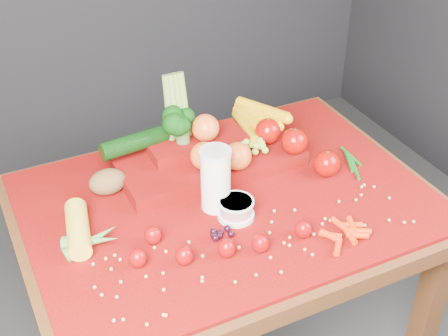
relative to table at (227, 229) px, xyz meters
name	(u,v)px	position (x,y,z in m)	size (l,w,h in m)	color
table	(227,229)	(0.00, 0.00, 0.00)	(1.10, 0.80, 0.75)	#37220C
red_cloth	(227,201)	(0.00, 0.00, 0.10)	(1.05, 0.75, 0.01)	#6D0B03
milk_glass	(216,177)	(-0.04, -0.02, 0.20)	(0.08, 0.08, 0.17)	white
yogurt_bowl	(236,208)	(-0.01, -0.08, 0.13)	(0.10, 0.10, 0.05)	silver
strawberry_scatter	(212,244)	(-0.13, -0.17, 0.13)	(0.44, 0.18, 0.05)	#99000E
dark_grape_cluster	(222,235)	(-0.08, -0.14, 0.12)	(0.06, 0.05, 0.03)	black
soybean_scatter	(264,242)	(0.00, -0.20, 0.11)	(0.84, 0.24, 0.01)	#AC884A
corn_ear	(87,237)	(-0.39, -0.01, 0.13)	(0.21, 0.25, 0.06)	gold
potato	(108,182)	(-0.28, 0.17, 0.14)	(0.10, 0.07, 0.07)	brown
baby_carrot_pile	(338,229)	(0.18, -0.25, 0.12)	(0.17, 0.17, 0.03)	red
green_bean_pile	(354,162)	(0.41, -0.01, 0.11)	(0.14, 0.12, 0.01)	#125013
produce_mound	(217,148)	(0.04, 0.16, 0.17)	(0.61, 0.37, 0.27)	#6D0B03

